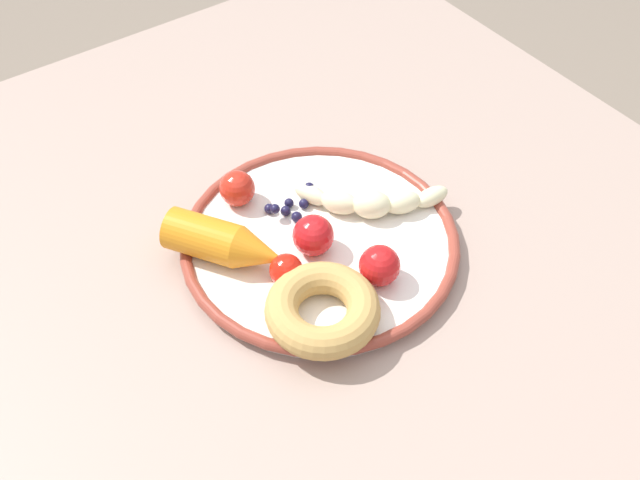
# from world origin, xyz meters

# --- Properties ---
(dining_table) EXTENTS (0.94, 0.97, 0.74)m
(dining_table) POSITION_xyz_m (0.00, 0.00, 0.65)
(dining_table) COLOR tan
(dining_table) RESTS_ON ground_plane
(plate) EXTENTS (0.28, 0.28, 0.02)m
(plate) POSITION_xyz_m (0.04, 0.02, 0.75)
(plate) COLOR white
(plate) RESTS_ON dining_table
(banana) EXTENTS (0.14, 0.11, 0.03)m
(banana) POSITION_xyz_m (0.11, 0.02, 0.77)
(banana) COLOR beige
(banana) RESTS_ON plate
(carrot_orange) EXTENTS (0.10, 0.13, 0.04)m
(carrot_orange) POSITION_xyz_m (-0.05, 0.05, 0.78)
(carrot_orange) COLOR orange
(carrot_orange) RESTS_ON plate
(donut) EXTENTS (0.14, 0.14, 0.03)m
(donut) POSITION_xyz_m (-0.01, -0.07, 0.77)
(donut) COLOR tan
(donut) RESTS_ON plate
(blueberry_pile) EXTENTS (0.06, 0.04, 0.02)m
(blueberry_pile) POSITION_xyz_m (0.04, 0.07, 0.76)
(blueberry_pile) COLOR #191638
(blueberry_pile) RESTS_ON plate
(tomato_near) EXTENTS (0.04, 0.04, 0.04)m
(tomato_near) POSITION_xyz_m (0.03, 0.01, 0.78)
(tomato_near) COLOR red
(tomato_near) RESTS_ON plate
(tomato_mid) EXTENTS (0.04, 0.04, 0.04)m
(tomato_mid) POSITION_xyz_m (0.01, 0.11, 0.78)
(tomato_mid) COLOR red
(tomato_mid) RESTS_ON plate
(tomato_far) EXTENTS (0.03, 0.03, 0.03)m
(tomato_far) POSITION_xyz_m (-0.01, -0.01, 0.77)
(tomato_far) COLOR red
(tomato_far) RESTS_ON plate
(tomato_extra) EXTENTS (0.04, 0.04, 0.04)m
(tomato_extra) POSITION_xyz_m (0.06, -0.06, 0.78)
(tomato_extra) COLOR red
(tomato_extra) RESTS_ON plate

